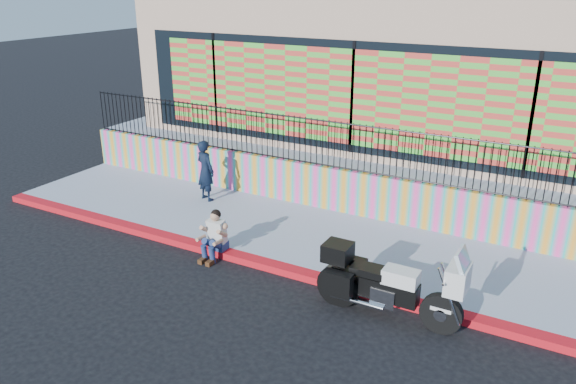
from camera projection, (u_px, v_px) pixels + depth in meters
The scene contains 10 objects.
ground at pixel (270, 269), 11.69m from camera, with size 90.00×90.00×0.00m, color black.
red_curb at pixel (270, 265), 11.66m from camera, with size 16.00×0.30×0.15m, color red.
sidewalk at pixel (306, 236), 13.01m from camera, with size 16.00×3.00×0.15m, color #949DB1.
mural_wall at pixel (335, 189), 14.09m from camera, with size 16.00×0.20×1.10m, color #FF43A0.
metal_fence at pixel (337, 145), 13.68m from camera, with size 15.80×0.04×1.20m, color black, non-canonical shape.
elevated_platform at pixel (400, 143), 18.29m from camera, with size 16.00×10.00×1.25m, color #949DB1.
storefront_building at pixel (404, 62), 17.17m from camera, with size 14.00×8.06×4.00m.
police_motorcycle at pixel (386, 283), 9.81m from camera, with size 2.61×0.86×1.63m.
police_officer at pixel (205, 170), 14.65m from camera, with size 0.59×0.39×1.62m, color black.
seated_man at pixel (213, 240), 11.95m from camera, with size 0.54×0.71×1.06m.
Camera 1 is at (5.34, -8.86, 5.67)m, focal length 35.00 mm.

